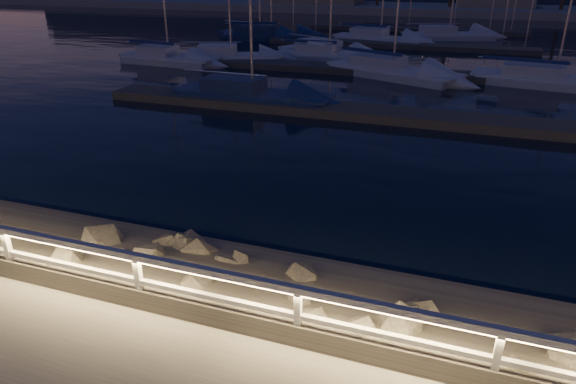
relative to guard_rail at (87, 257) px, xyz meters
name	(u,v)px	position (x,y,z in m)	size (l,w,h in m)	color
ground	(97,293)	(0.07, 0.00, -0.77)	(400.00, 400.00, 0.00)	#AEA79D
harbor_water	(382,66)	(0.07, 31.22, -1.74)	(400.00, 440.00, 0.60)	black
guard_rail	(87,257)	(0.00, 0.00, 0.00)	(44.11, 0.12, 1.06)	silver
riprap	(217,284)	(1.95, 1.25, -0.94)	(29.44, 2.77, 1.29)	#69655A
floating_docks	(386,55)	(0.07, 32.50, -1.17)	(22.00, 36.00, 0.40)	#5C554C
far_shore	(434,7)	(-0.06, 74.05, -0.48)	(160.00, 14.00, 5.20)	#AEA79D
sailboat_a	(167,57)	(-13.86, 24.94, -0.93)	(7.38, 2.75, 12.38)	silver
sailboat_b	(249,94)	(-4.08, 16.68, -0.93)	(8.02, 2.67, 13.51)	navy
sailboat_c	(390,70)	(1.45, 25.53, -0.93)	(8.74, 5.48, 14.43)	silver
sailboat_e	(228,56)	(-10.05, 26.83, -0.93)	(7.55, 4.59, 12.55)	silver
sailboat_f	(327,53)	(-3.91, 30.60, -0.91)	(8.60, 5.64, 14.36)	silver
sailboat_g	(327,54)	(-3.85, 30.24, -0.96)	(7.67, 2.37, 12.96)	silver
sailboat_h	(550,79)	(10.43, 25.86, -0.94)	(9.14, 3.95, 14.96)	silver
sailboat_i	(258,34)	(-12.93, 39.20, -0.90)	(8.09, 3.28, 13.48)	navy
sailboat_j	(378,38)	(-1.91, 40.03, -0.91)	(8.66, 4.14, 14.23)	silver
sailboat_k	(446,34)	(3.56, 44.90, -0.93)	(8.76, 5.28, 14.41)	silver
sailboat_n	(269,35)	(-11.72, 38.86, -0.90)	(8.89, 5.46, 14.71)	navy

